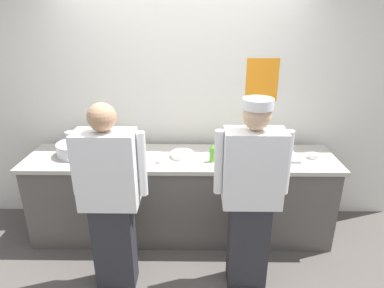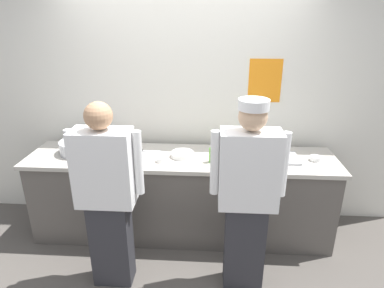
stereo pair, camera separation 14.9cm
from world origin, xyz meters
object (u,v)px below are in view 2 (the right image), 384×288
object	(u,v)px
chef_near_left	(107,195)
chef_center	(247,195)
squeeze_bottle_secondary	(90,154)
ramekin_orange_sauce	(220,151)
chefs_knife	(145,151)
plate_stack_front	(183,154)
mixing_bowl_steel	(79,146)
sheet_tray	(273,158)
squeeze_bottle_primary	(229,148)
ramekin_red_sauce	(315,158)
ramekin_yellow_sauce	(161,160)
squeeze_bottle_spare	(212,154)
ramekin_green_sauce	(128,147)
deli_cup	(108,143)

from	to	relation	value
chef_near_left	chef_center	size ratio (longest dim) A/B	0.98
squeeze_bottle_secondary	ramekin_orange_sauce	distance (m)	1.26
chef_near_left	ramekin_orange_sauce	xyz separation A→B (m)	(0.91, 0.82, 0.06)
squeeze_bottle_secondary	chef_center	bearing A→B (deg)	-19.50
chef_near_left	chefs_knife	xyz separation A→B (m)	(0.15, 0.83, 0.04)
chef_near_left	chefs_knife	bearing A→B (deg)	79.93
plate_stack_front	mixing_bowl_steel	distance (m)	1.05
sheet_tray	squeeze_bottle_primary	bearing A→B (deg)	179.76
plate_stack_front	squeeze_bottle_primary	size ratio (longest dim) A/B	1.10
squeeze_bottle_primary	ramekin_orange_sauce	distance (m)	0.14
squeeze_bottle_primary	chef_center	bearing A→B (deg)	-79.81
chef_center	ramekin_red_sauce	xyz separation A→B (m)	(0.71, 0.68, 0.03)
sheet_tray	ramekin_orange_sauce	size ratio (longest dim) A/B	5.59
ramekin_yellow_sauce	squeeze_bottle_spare	bearing A→B (deg)	3.06
mixing_bowl_steel	ramekin_green_sauce	size ratio (longest dim) A/B	3.64
squeeze_bottle_primary	ramekin_green_sauce	bearing A→B (deg)	172.29
chefs_knife	ramekin_red_sauce	bearing A→B (deg)	-4.11
ramekin_red_sauce	ramekin_yellow_sauce	size ratio (longest dim) A/B	1.25
ramekin_green_sauce	squeeze_bottle_secondary	bearing A→B (deg)	-130.39
squeeze_bottle_spare	deli_cup	world-z (taller)	squeeze_bottle_spare
squeeze_bottle_secondary	ramekin_green_sauce	size ratio (longest dim) A/B	1.68
chef_center	plate_stack_front	size ratio (longest dim) A/B	7.34
sheet_tray	chef_near_left	bearing A→B (deg)	-153.09
sheet_tray	plate_stack_front	bearing A→B (deg)	-179.94
sheet_tray	ramekin_yellow_sauce	world-z (taller)	ramekin_yellow_sauce
deli_cup	ramekin_orange_sauce	bearing A→B (deg)	-4.40
ramekin_red_sauce	squeeze_bottle_spare	bearing A→B (deg)	-174.36
ramekin_green_sauce	ramekin_orange_sauce	xyz separation A→B (m)	(0.96, -0.05, 0.00)
plate_stack_front	chefs_knife	world-z (taller)	plate_stack_front
sheet_tray	ramekin_yellow_sauce	bearing A→B (deg)	-172.67
sheet_tray	ramekin_green_sauce	xyz separation A→B (m)	(-1.47, 0.14, 0.01)
plate_stack_front	chef_near_left	bearing A→B (deg)	-126.92
ramekin_green_sauce	ramekin_yellow_sauce	bearing A→B (deg)	-35.80
squeeze_bottle_primary	ramekin_green_sauce	xyz separation A→B (m)	(-1.04, 0.14, -0.07)
squeeze_bottle_primary	squeeze_bottle_spare	world-z (taller)	squeeze_bottle_primary
chef_near_left	ramekin_green_sauce	xyz separation A→B (m)	(-0.04, 0.87, 0.06)
ramekin_yellow_sauce	chefs_knife	world-z (taller)	ramekin_yellow_sauce
plate_stack_front	ramekin_red_sauce	bearing A→B (deg)	-0.62
squeeze_bottle_spare	sheet_tray	bearing A→B (deg)	10.77
mixing_bowl_steel	ramekin_red_sauce	xyz separation A→B (m)	(2.33, -0.05, -0.04)
squeeze_bottle_secondary	deli_cup	xyz separation A→B (m)	(0.06, 0.37, -0.03)
mixing_bowl_steel	ramekin_red_sauce	distance (m)	2.34
chef_near_left	ramekin_yellow_sauce	bearing A→B (deg)	59.35
mixing_bowl_steel	ramekin_yellow_sauce	bearing A→B (deg)	-11.79
plate_stack_front	ramekin_green_sauce	world-z (taller)	plate_stack_front
chef_center	ramekin_green_sauce	distance (m)	1.43
squeeze_bottle_secondary	plate_stack_front	bearing A→B (deg)	11.84
plate_stack_front	mixing_bowl_steel	size ratio (longest dim) A/B	0.58
sheet_tray	ramekin_red_sauce	size ratio (longest dim) A/B	4.80
squeeze_bottle_secondary	ramekin_yellow_sauce	size ratio (longest dim) A/B	2.22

